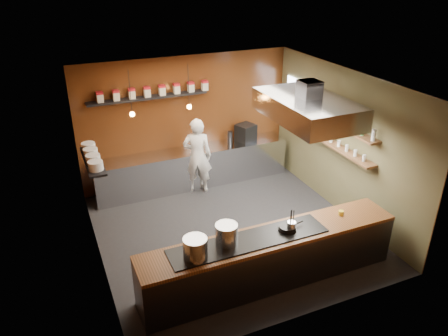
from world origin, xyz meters
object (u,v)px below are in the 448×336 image
extractor_hood (308,108)px  stockpot_large (226,234)px  stockpot_small (195,248)px  chef (197,156)px  espresso_machine (246,133)px

extractor_hood → stockpot_large: 2.75m
extractor_hood → stockpot_small: extractor_hood is taller
extractor_hood → stockpot_large: size_ratio=5.75×
stockpot_large → stockpot_small: stockpot_large is taller
stockpot_small → chef: chef is taller
stockpot_large → stockpot_small: (-0.56, -0.14, -0.00)m
stockpot_large → chef: 3.47m
stockpot_large → extractor_hood: bearing=29.0°
extractor_hood → chef: (-1.31, 2.24, -1.62)m
extractor_hood → espresso_machine: (0.07, 2.60, -1.40)m
stockpot_large → espresso_machine: 4.31m
espresso_machine → chef: (-1.38, -0.36, -0.22)m
stockpot_large → espresso_machine: bearing=60.2°
espresso_machine → stockpot_small: bearing=-144.1°
extractor_hood → stockpot_small: bearing=-153.8°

